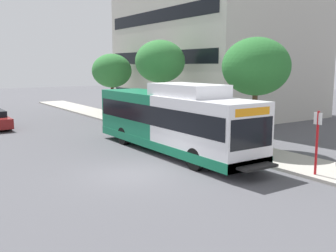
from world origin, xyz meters
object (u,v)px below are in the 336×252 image
object	(u,v)px
transit_bus	(172,120)
street_tree_mid_block	(160,62)
bus_stop_sign_pole	(317,138)
street_tree_far_block	(112,71)
street_tree_near_stop	(256,67)

from	to	relation	value
transit_bus	street_tree_mid_block	bearing A→B (deg)	61.36
bus_stop_sign_pole	street_tree_far_block	xyz separation A→B (m)	(2.14, 23.31, 2.39)
street_tree_mid_block	bus_stop_sign_pole	bearing A→B (deg)	-97.46
street_tree_mid_block	transit_bus	bearing A→B (deg)	-118.64
transit_bus	street_tree_near_stop	xyz separation A→B (m)	(4.07, -1.92, 2.76)
street_tree_mid_block	street_tree_far_block	size ratio (longest dim) A/B	1.14
street_tree_far_block	street_tree_mid_block	bearing A→B (deg)	-91.43
transit_bus	street_tree_far_block	world-z (taller)	street_tree_far_block
transit_bus	street_tree_near_stop	bearing A→B (deg)	-25.25
transit_bus	street_tree_far_block	bearing A→B (deg)	74.86
bus_stop_sign_pole	transit_bus	bearing A→B (deg)	107.46
street_tree_mid_block	street_tree_far_block	xyz separation A→B (m)	(0.21, 8.57, -0.76)
transit_bus	street_tree_far_block	size ratio (longest dim) A/B	2.25
bus_stop_sign_pole	street_tree_mid_block	xyz separation A→B (m)	(1.93, 14.75, 3.15)
street_tree_far_block	transit_bus	bearing A→B (deg)	-105.14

